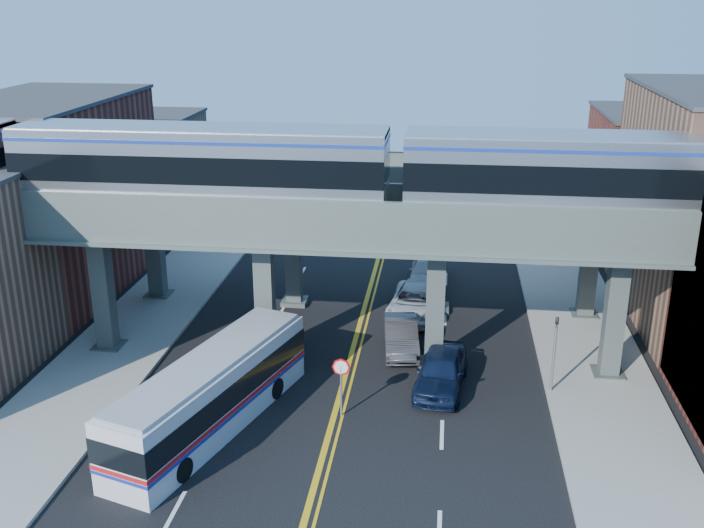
{
  "coord_description": "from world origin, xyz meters",
  "views": [
    {
      "loc": [
        4.25,
        -25.56,
        16.8
      ],
      "look_at": [
        0.29,
        6.77,
        5.41
      ],
      "focal_mm": 40.0,
      "sensor_mm": 36.0,
      "label": 1
    }
  ],
  "objects_px": {
    "stop_sign": "(341,378)",
    "car_lane_c": "(414,302)",
    "car_lane_a": "(441,371)",
    "car_lane_b": "(401,336)",
    "traffic_signal": "(555,346)",
    "transit_bus": "(211,394)",
    "car_lane_d": "(427,272)",
    "transit_train": "(201,164)"
  },
  "relations": [
    {
      "from": "car_lane_a",
      "to": "car_lane_d",
      "type": "height_order",
      "value": "car_lane_a"
    },
    {
      "from": "traffic_signal",
      "to": "car_lane_b",
      "type": "bearing_deg",
      "value": 152.02
    },
    {
      "from": "stop_sign",
      "to": "car_lane_c",
      "type": "relative_size",
      "value": 0.48
    },
    {
      "from": "transit_train",
      "to": "transit_bus",
      "type": "bearing_deg",
      "value": -73.64
    },
    {
      "from": "car_lane_c",
      "to": "traffic_signal",
      "type": "bearing_deg",
      "value": -45.91
    },
    {
      "from": "transit_train",
      "to": "car_lane_a",
      "type": "xyz_separation_m",
      "value": [
        11.06,
        -2.09,
        -8.59
      ]
    },
    {
      "from": "transit_bus",
      "to": "car_lane_d",
      "type": "xyz_separation_m",
      "value": [
        8.13,
        17.66,
        -0.75
      ]
    },
    {
      "from": "car_lane_a",
      "to": "car_lane_d",
      "type": "distance_m",
      "value": 13.26
    },
    {
      "from": "stop_sign",
      "to": "car_lane_b",
      "type": "bearing_deg",
      "value": 72.68
    },
    {
      "from": "stop_sign",
      "to": "car_lane_c",
      "type": "distance_m",
      "value": 11.43
    },
    {
      "from": "car_lane_a",
      "to": "stop_sign",
      "type": "bearing_deg",
      "value": -137.51
    },
    {
      "from": "car_lane_a",
      "to": "car_lane_b",
      "type": "relative_size",
      "value": 1.1
    },
    {
      "from": "traffic_signal",
      "to": "transit_bus",
      "type": "height_order",
      "value": "traffic_signal"
    },
    {
      "from": "transit_train",
      "to": "traffic_signal",
      "type": "height_order",
      "value": "transit_train"
    },
    {
      "from": "car_lane_b",
      "to": "car_lane_d",
      "type": "height_order",
      "value": "car_lane_b"
    },
    {
      "from": "car_lane_b",
      "to": "car_lane_d",
      "type": "distance_m",
      "value": 9.56
    },
    {
      "from": "transit_bus",
      "to": "car_lane_b",
      "type": "height_order",
      "value": "transit_bus"
    },
    {
      "from": "traffic_signal",
      "to": "car_lane_d",
      "type": "xyz_separation_m",
      "value": [
        -5.84,
        13.14,
        -1.56
      ]
    },
    {
      "from": "transit_train",
      "to": "transit_bus",
      "type": "xyz_separation_m",
      "value": [
        1.91,
        -6.52,
        -7.96
      ]
    },
    {
      "from": "stop_sign",
      "to": "car_lane_a",
      "type": "xyz_separation_m",
      "value": [
        4.08,
        2.91,
        -0.9
      ]
    },
    {
      "from": "transit_train",
      "to": "car_lane_b",
      "type": "bearing_deg",
      "value": 10.21
    },
    {
      "from": "stop_sign",
      "to": "traffic_signal",
      "type": "relative_size",
      "value": 0.64
    },
    {
      "from": "car_lane_b",
      "to": "car_lane_c",
      "type": "distance_m",
      "value": 4.5
    },
    {
      "from": "stop_sign",
      "to": "transit_bus",
      "type": "bearing_deg",
      "value": -163.29
    },
    {
      "from": "transit_bus",
      "to": "car_lane_c",
      "type": "bearing_deg",
      "value": -13.32
    },
    {
      "from": "stop_sign",
      "to": "transit_bus",
      "type": "relative_size",
      "value": 0.23
    },
    {
      "from": "car_lane_b",
      "to": "car_lane_d",
      "type": "bearing_deg",
      "value": 77.69
    },
    {
      "from": "transit_bus",
      "to": "car_lane_c",
      "type": "height_order",
      "value": "transit_bus"
    },
    {
      "from": "car_lane_c",
      "to": "car_lane_d",
      "type": "xyz_separation_m",
      "value": [
        0.58,
        5.02,
        -0.02
      ]
    },
    {
      "from": "stop_sign",
      "to": "car_lane_c",
      "type": "height_order",
      "value": "stop_sign"
    },
    {
      "from": "transit_train",
      "to": "stop_sign",
      "type": "relative_size",
      "value": 19.68
    },
    {
      "from": "car_lane_b",
      "to": "car_lane_c",
      "type": "height_order",
      "value": "car_lane_c"
    },
    {
      "from": "car_lane_d",
      "to": "transit_train",
      "type": "bearing_deg",
      "value": -129.09
    },
    {
      "from": "transit_bus",
      "to": "car_lane_c",
      "type": "distance_m",
      "value": 14.74
    },
    {
      "from": "car_lane_b",
      "to": "car_lane_d",
      "type": "xyz_separation_m",
      "value": [
        0.99,
        9.51,
        -0.01
      ]
    },
    {
      "from": "stop_sign",
      "to": "car_lane_a",
      "type": "height_order",
      "value": "stop_sign"
    },
    {
      "from": "transit_train",
      "to": "transit_bus",
      "type": "distance_m",
      "value": 10.47
    },
    {
      "from": "stop_sign",
      "to": "car_lane_b",
      "type": "relative_size",
      "value": 0.57
    },
    {
      "from": "transit_bus",
      "to": "car_lane_b",
      "type": "distance_m",
      "value": 10.86
    },
    {
      "from": "car_lane_c",
      "to": "car_lane_a",
      "type": "bearing_deg",
      "value": -73.24
    },
    {
      "from": "stop_sign",
      "to": "car_lane_b",
      "type": "height_order",
      "value": "stop_sign"
    },
    {
      "from": "transit_train",
      "to": "car_lane_d",
      "type": "xyz_separation_m",
      "value": [
        10.04,
        11.14,
        -8.7
      ]
    }
  ]
}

